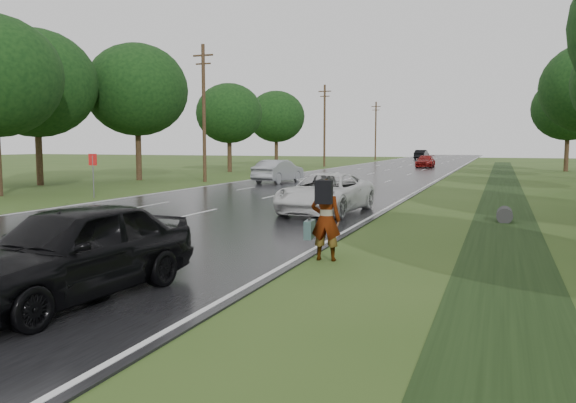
% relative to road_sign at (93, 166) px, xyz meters
% --- Properties ---
extents(ground, '(220.00, 220.00, 0.00)m').
position_rel_road_sign_xyz_m(ground, '(8.50, -12.00, -1.64)').
color(ground, '#334D1B').
rests_on(ground, ground).
extents(road, '(14.00, 180.00, 0.04)m').
position_rel_road_sign_xyz_m(road, '(8.50, 33.00, -1.62)').
color(road, black).
rests_on(road, ground).
extents(edge_stripe_east, '(0.12, 180.00, 0.01)m').
position_rel_road_sign_xyz_m(edge_stripe_east, '(15.25, 33.00, -1.60)').
color(edge_stripe_east, silver).
rests_on(edge_stripe_east, road).
extents(edge_stripe_west, '(0.12, 180.00, 0.01)m').
position_rel_road_sign_xyz_m(edge_stripe_west, '(1.75, 33.00, -1.60)').
color(edge_stripe_west, silver).
rests_on(edge_stripe_west, road).
extents(center_line, '(0.12, 180.00, 0.01)m').
position_rel_road_sign_xyz_m(center_line, '(8.50, 33.00, -1.60)').
color(center_line, silver).
rests_on(center_line, road).
extents(drainage_ditch, '(2.20, 120.00, 0.56)m').
position_rel_road_sign_xyz_m(drainage_ditch, '(20.00, 6.71, -1.61)').
color(drainage_ditch, black).
rests_on(drainage_ditch, ground).
extents(road_sign, '(0.50, 0.06, 2.30)m').
position_rel_road_sign_xyz_m(road_sign, '(0.00, 0.00, 0.00)').
color(road_sign, slate).
rests_on(road_sign, ground).
extents(utility_pole_mid, '(1.60, 0.26, 10.00)m').
position_rel_road_sign_xyz_m(utility_pole_mid, '(-0.70, 13.00, 3.55)').
color(utility_pole_mid, '#322014').
rests_on(utility_pole_mid, ground).
extents(utility_pole_far, '(1.60, 0.26, 10.00)m').
position_rel_road_sign_xyz_m(utility_pole_far, '(-0.70, 43.00, 3.55)').
color(utility_pole_far, '#322014').
rests_on(utility_pole_far, ground).
extents(utility_pole_distant, '(1.60, 0.26, 10.00)m').
position_rel_road_sign_xyz_m(utility_pole_distant, '(-0.70, 73.00, 3.55)').
color(utility_pole_distant, '#322014').
rests_on(utility_pole_distant, ground).
extents(tree_east_f, '(7.20, 7.20, 9.62)m').
position_rel_road_sign_xyz_m(tree_east_f, '(26.00, 40.00, 4.73)').
color(tree_east_f, '#322014').
rests_on(tree_east_f, ground).
extents(tree_west_c, '(7.80, 7.80, 10.43)m').
position_rel_road_sign_xyz_m(tree_west_c, '(-6.50, 13.00, 5.27)').
color(tree_west_c, '#322014').
rests_on(tree_west_c, ground).
extents(tree_west_d, '(6.60, 6.60, 8.80)m').
position_rel_road_sign_xyz_m(tree_west_d, '(-5.70, 27.00, 4.18)').
color(tree_west_d, '#322014').
rests_on(tree_west_d, ground).
extents(tree_west_e, '(8.00, 8.00, 10.44)m').
position_rel_road_sign_xyz_m(tree_west_e, '(-9.50, 6.00, 5.19)').
color(tree_west_e, '#322014').
rests_on(tree_west_e, ground).
extents(tree_west_f, '(7.00, 7.00, 9.29)m').
position_rel_road_sign_xyz_m(tree_west_f, '(-6.30, 41.00, 4.49)').
color(tree_west_f, '#322014').
rests_on(tree_west_f, ground).
extents(pedestrian, '(0.94, 0.77, 1.98)m').
position_rel_road_sign_xyz_m(pedestrian, '(15.89, -10.80, -0.62)').
color(pedestrian, '#A5998C').
rests_on(pedestrian, ground).
extents(white_pickup, '(3.04, 5.91, 1.60)m').
position_rel_road_sign_xyz_m(white_pickup, '(13.24, -2.02, -0.80)').
color(white_pickup, silver).
rests_on(white_pickup, road).
extents(dark_sedan, '(2.49, 5.26, 1.74)m').
position_rel_road_sign_xyz_m(dark_sedan, '(12.69, -15.74, -0.73)').
color(dark_sedan, black).
rests_on(dark_sedan, road).
extents(silver_sedan, '(2.29, 5.12, 1.63)m').
position_rel_road_sign_xyz_m(silver_sedan, '(4.86, 13.81, -0.79)').
color(silver_sedan, '#93959B').
rests_on(silver_sedan, road).
extents(far_car_red, '(2.03, 4.88, 1.41)m').
position_rel_road_sign_xyz_m(far_car_red, '(11.38, 44.57, -0.90)').
color(far_car_red, maroon).
rests_on(far_car_red, road).
extents(far_car_dark, '(2.09, 5.28, 1.71)m').
position_rel_road_sign_xyz_m(far_car_dark, '(6.60, 77.61, -0.75)').
color(far_car_dark, black).
rests_on(far_car_dark, road).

